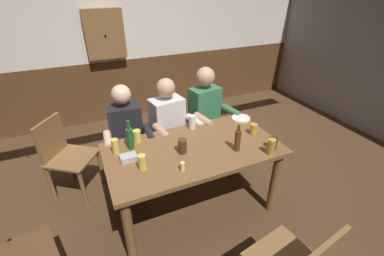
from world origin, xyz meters
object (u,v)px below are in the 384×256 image
pint_glass_2 (192,122)px  bottle_0 (238,140)px  pint_glass_3 (271,147)px  pint_glass_7 (253,129)px  pint_glass_5 (137,136)px  pint_glass_0 (273,143)px  dining_table (193,158)px  plate_0 (241,118)px  pint_glass_4 (182,146)px  wall_dart_cabinet (105,34)px  condiment_caddy (128,158)px  pint_glass_1 (115,146)px  bottle_1 (130,138)px  pint_glass_6 (142,162)px  table_candle (183,167)px  person_0 (127,135)px  chair_empty_near_right (65,155)px  person_1 (170,125)px

pint_glass_2 → bottle_0: bearing=-68.6°
pint_glass_3 → pint_glass_7: bearing=79.5°
pint_glass_5 → pint_glass_7: 1.15m
pint_glass_0 → pint_glass_7: bearing=92.2°
pint_glass_2 → pint_glass_5: pint_glass_2 is taller
dining_table → plate_0: (0.72, 0.31, 0.12)m
dining_table → pint_glass_7: size_ratio=14.42×
pint_glass_4 → pint_glass_7: pint_glass_4 is taller
pint_glass_0 → wall_dart_cabinet: bearing=111.1°
condiment_caddy → wall_dart_cabinet: size_ratio=0.20×
bottle_0 → pint_glass_0: size_ratio=2.37×
pint_glass_1 → pint_glass_2: bearing=9.2°
pint_glass_0 → plate_0: bearing=84.4°
pint_glass_7 → bottle_1: bearing=168.2°
dining_table → bottle_1: size_ratio=5.54×
pint_glass_6 → pint_glass_7: bearing=4.7°
dining_table → plate_0: 0.80m
pint_glass_2 → wall_dart_cabinet: 2.16m
condiment_caddy → pint_glass_5: 0.30m
table_candle → pint_glass_0: size_ratio=0.72×
condiment_caddy → pint_glass_2: pint_glass_2 is taller
pint_glass_5 → pint_glass_2: bearing=2.0°
condiment_caddy → plate_0: size_ratio=0.68×
dining_table → wall_dart_cabinet: (-0.36, 2.35, 0.77)m
person_0 → plate_0: size_ratio=5.77×
chair_empty_near_right → pint_glass_2: 1.41m
chair_empty_near_right → wall_dart_cabinet: (0.78, 1.53, 0.94)m
pint_glass_4 → pint_glass_6: pint_glass_4 is taller
dining_table → chair_empty_near_right: 1.42m
person_1 → pint_glass_3: 1.20m
pint_glass_2 → pint_glass_7: size_ratio=1.33×
bottle_0 → pint_glass_1: bearing=158.4°
pint_glass_0 → pint_glass_5: pint_glass_5 is taller
pint_glass_3 → pint_glass_7: 0.36m
bottle_1 → pint_glass_6: bearing=-86.9°
pint_glass_6 → wall_dart_cabinet: wall_dart_cabinet is taller
person_1 → wall_dart_cabinet: size_ratio=1.71×
person_1 → bottle_0: person_1 is taller
table_candle → pint_glass_1: bearing=133.5°
bottle_1 → pint_glass_4: bearing=-32.1°
chair_empty_near_right → pint_glass_4: size_ratio=6.48×
dining_table → pint_glass_2: bearing=67.7°
plate_0 → pint_glass_0: bearing=-95.6°
pint_glass_7 → pint_glass_4: bearing=-179.3°
person_1 → wall_dart_cabinet: bearing=-86.3°
pint_glass_1 → pint_glass_6: bearing=-63.5°
bottle_0 → pint_glass_6: bearing=174.6°
condiment_caddy → wall_dart_cabinet: wall_dart_cabinet is taller
plate_0 → pint_glass_6: pint_glass_6 is taller
dining_table → chair_empty_near_right: chair_empty_near_right is taller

